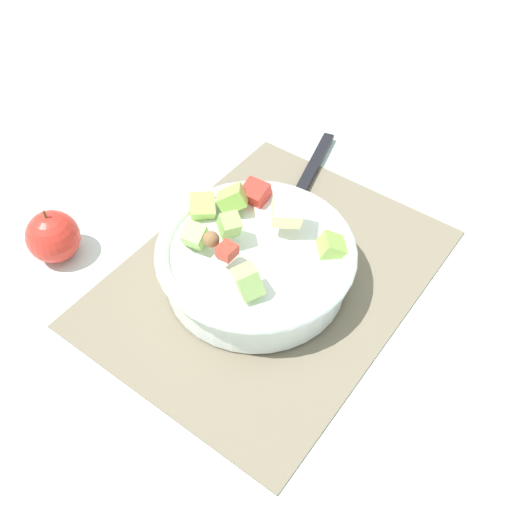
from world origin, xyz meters
name	(u,v)px	position (x,y,z in m)	size (l,w,h in m)	color
ground_plane	(270,277)	(0.00, 0.00, 0.00)	(2.40, 2.40, 0.00)	silver
placemat	(270,276)	(0.00, 0.00, 0.00)	(0.48, 0.37, 0.01)	#756B56
salad_bowl	(256,259)	(0.02, -0.01, 0.04)	(0.27, 0.27, 0.12)	white
serving_spoon	(303,184)	(-0.18, -0.06, 0.01)	(0.21, 0.08, 0.01)	black
whole_apple	(53,237)	(0.15, -0.27, 0.04)	(0.08, 0.08, 0.09)	red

